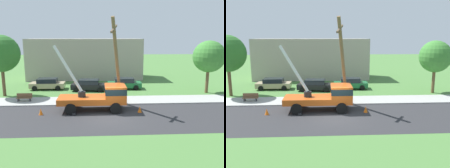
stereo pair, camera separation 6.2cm
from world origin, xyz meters
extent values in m
plane|color=#477538|center=(0.00, 12.00, 0.00)|extent=(120.00, 120.00, 0.00)
cube|color=#2B2B2D|center=(0.00, 0.00, 0.00)|extent=(80.00, 7.53, 0.01)
cube|color=#9E9E99|center=(0.00, 5.36, 0.05)|extent=(80.00, 3.19, 0.10)
cube|color=#C65119|center=(-2.44, 2.16, 1.02)|extent=(4.32, 2.43, 0.55)
cube|color=#C65119|center=(0.66, 2.18, 1.55)|extent=(1.92, 2.41, 1.60)
cube|color=#19232D|center=(0.66, 2.18, 1.90)|extent=(1.94, 2.43, 0.56)
cylinder|color=black|center=(-2.42, 2.16, 1.55)|extent=(0.70, 0.70, 0.50)
cylinder|color=silver|center=(-3.70, 2.80, 3.85)|extent=(2.89, 1.64, 4.26)
cube|color=black|center=(-3.03, 0.70, 0.10)|extent=(0.30, 0.30, 0.20)
cube|color=black|center=(-3.05, 3.60, 0.10)|extent=(0.30, 0.30, 0.20)
cylinder|color=black|center=(0.63, 0.98, 0.50)|extent=(1.00, 0.30, 1.00)
cylinder|color=black|center=(0.61, 3.38, 0.50)|extent=(1.00, 0.30, 1.00)
cylinder|color=black|center=(-3.34, 0.95, 0.50)|extent=(1.00, 0.30, 1.00)
cylinder|color=black|center=(-3.36, 3.35, 0.50)|extent=(1.00, 0.30, 1.00)
cylinder|color=brown|center=(0.90, 3.04, 4.21)|extent=(1.43, 3.39, 8.53)
cube|color=brown|center=(0.51, 1.90, 7.41)|extent=(0.71, 1.70, 0.78)
cone|color=orange|center=(2.82, 1.25, 0.28)|extent=(0.36, 0.36, 0.56)
cone|color=orange|center=(-5.95, 1.06, 0.28)|extent=(0.36, 0.36, 0.56)
cube|color=tan|center=(-7.49, 11.53, 0.55)|extent=(4.40, 1.81, 0.65)
cube|color=black|center=(-7.49, 11.53, 1.15)|extent=(2.47, 1.66, 0.55)
cylinder|color=black|center=(-6.04, 10.63, 0.32)|extent=(0.64, 0.22, 0.64)
cylinder|color=black|center=(-6.04, 12.43, 0.32)|extent=(0.64, 0.22, 0.64)
cylinder|color=black|center=(-8.94, 10.64, 0.32)|extent=(0.64, 0.22, 0.64)
cylinder|color=black|center=(-8.94, 12.44, 0.32)|extent=(0.64, 0.22, 0.64)
cube|color=black|center=(-2.07, 10.39, 0.55)|extent=(4.56, 2.23, 0.65)
cube|color=black|center=(-2.07, 10.39, 1.15)|extent=(2.62, 1.89, 0.55)
cylinder|color=black|center=(-0.71, 9.35, 0.32)|extent=(0.64, 0.22, 0.64)
cylinder|color=black|center=(-0.53, 11.14, 0.32)|extent=(0.64, 0.22, 0.64)
cylinder|color=black|center=(-3.60, 9.64, 0.32)|extent=(0.64, 0.22, 0.64)
cylinder|color=black|center=(-3.42, 11.43, 0.32)|extent=(0.64, 0.22, 0.64)
cube|color=#1E6638|center=(2.52, 11.24, 0.55)|extent=(4.47, 1.98, 0.65)
cube|color=black|center=(2.52, 11.24, 1.15)|extent=(2.53, 1.75, 0.55)
cylinder|color=black|center=(3.93, 10.28, 0.32)|extent=(0.64, 0.22, 0.64)
cylinder|color=black|center=(4.00, 12.08, 0.32)|extent=(0.64, 0.22, 0.64)
cylinder|color=black|center=(1.03, 10.40, 0.32)|extent=(0.64, 0.22, 0.64)
cylinder|color=black|center=(1.10, 12.20, 0.32)|extent=(0.64, 0.22, 0.64)
cube|color=brown|center=(-8.66, 5.36, 0.45)|extent=(1.60, 0.44, 0.06)
cube|color=brown|center=(-8.66, 5.56, 0.70)|extent=(1.60, 0.06, 0.40)
cube|color=#333338|center=(-9.26, 5.36, 0.23)|extent=(0.10, 0.40, 0.45)
cube|color=#333338|center=(-8.06, 5.36, 0.23)|extent=(0.10, 0.40, 0.45)
cylinder|color=brown|center=(12.29, 8.38, 2.06)|extent=(0.36, 0.36, 4.13)
sphere|color=#3D7F33|center=(12.29, 8.38, 4.42)|extent=(3.77, 3.77, 3.77)
cylinder|color=brown|center=(-11.74, 8.23, 2.28)|extent=(0.36, 0.36, 4.56)
sphere|color=#2D6B28|center=(-11.74, 8.23, 4.89)|extent=(4.17, 4.17, 4.17)
cube|color=#A5998C|center=(-2.92, 19.88, 3.20)|extent=(18.00, 6.00, 6.40)
camera|label=1|loc=(-0.89, -19.13, 6.75)|focal=38.02mm
camera|label=2|loc=(-0.83, -19.13, 6.75)|focal=38.02mm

